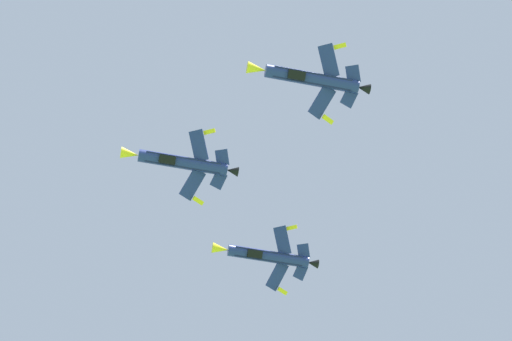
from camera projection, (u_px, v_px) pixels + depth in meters
The scene contains 3 objects.
fighter_jet_lead at pixel (181, 162), 125.83m from camera, with size 13.76×10.91×6.54m.
fighter_jet_left_wing at pixel (310, 79), 118.47m from camera, with size 13.76×11.03×6.18m.
fighter_jet_right_wing at pixel (266, 256), 138.10m from camera, with size 13.76×10.85×6.98m.
Camera 1 is at (-4.19, -5.37, 1.91)m, focal length 66.00 mm.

